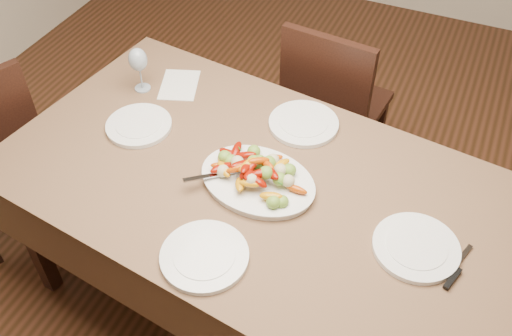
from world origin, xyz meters
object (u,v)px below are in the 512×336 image
object	(u,v)px
chair_far	(337,104)
wine_glass	(139,68)
dining_table	(256,246)
plate_right	(416,247)
serving_platter	(258,182)
plate_near	(204,256)
plate_left	(139,126)
plate_far	(304,124)

from	to	relation	value
chair_far	wine_glass	size ratio (longest dim) A/B	4.64
dining_table	chair_far	world-z (taller)	chair_far
dining_table	plate_right	size ratio (longest dim) A/B	6.75
serving_platter	wine_glass	xyz separation A→B (m)	(-0.66, 0.31, 0.09)
plate_right	plate_near	distance (m)	0.66
chair_far	plate_left	world-z (taller)	chair_far
plate_near	chair_far	bearing A→B (deg)	87.64
plate_left	plate_far	bearing A→B (deg)	25.02
dining_table	wine_glass	world-z (taller)	wine_glass
dining_table	plate_left	distance (m)	0.66
plate_left	plate_near	world-z (taller)	same
dining_table	plate_far	distance (m)	0.52
serving_platter	plate_far	size ratio (longest dim) A/B	1.50
serving_platter	plate_left	size ratio (longest dim) A/B	1.61
plate_near	wine_glass	distance (m)	0.92
serving_platter	dining_table	bearing A→B (deg)	131.55
chair_far	serving_platter	distance (m)	0.94
dining_table	plate_right	xyz separation A→B (m)	(0.58, -0.07, 0.39)
dining_table	plate_near	distance (m)	0.53
plate_far	plate_right	bearing A→B (deg)	-37.94
plate_left	plate_right	bearing A→B (deg)	-7.47
plate_far	dining_table	bearing A→B (deg)	-97.94
chair_far	plate_far	size ratio (longest dim) A/B	3.52
serving_platter	plate_right	xyz separation A→B (m)	(0.57, -0.05, -0.00)
plate_right	plate_near	world-z (taller)	same
chair_far	plate_left	bearing A→B (deg)	60.59
plate_left	plate_far	size ratio (longest dim) A/B	0.94
dining_table	chair_far	size ratio (longest dim) A/B	1.94
dining_table	serving_platter	xyz separation A→B (m)	(0.01, -0.01, 0.39)
dining_table	plate_far	world-z (taller)	plate_far
plate_left	wine_glass	bearing A→B (deg)	118.75
chair_far	plate_near	distance (m)	1.28
plate_right	wine_glass	world-z (taller)	wine_glass
chair_far	plate_right	world-z (taller)	chair_far
dining_table	wine_glass	size ratio (longest dim) A/B	8.98
plate_left	chair_far	bearing A→B (deg)	54.55
dining_table	plate_left	world-z (taller)	plate_left
serving_platter	wine_glass	bearing A→B (deg)	155.04
plate_far	serving_platter	bearing A→B (deg)	-95.54
plate_far	plate_left	bearing A→B (deg)	-154.98
wine_glass	plate_right	bearing A→B (deg)	-16.42
serving_platter	plate_right	bearing A→B (deg)	-5.46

